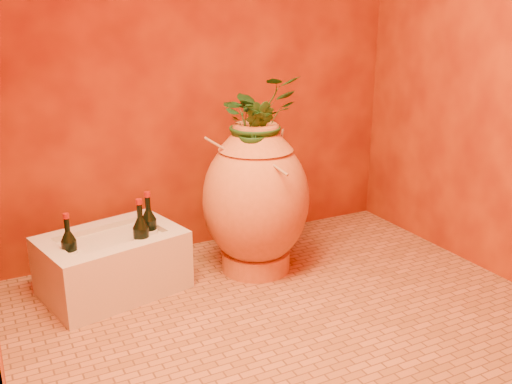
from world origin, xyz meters
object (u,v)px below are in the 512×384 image
stone_basin (113,264)px  wall_tap (271,121)px  wine_bottle_a (142,240)px  wine_bottle_b (149,232)px  wine_bottle_c (70,253)px  amphora (256,199)px

stone_basin → wall_tap: wall_tap is taller
wine_bottle_a → wine_bottle_b: 0.12m
wine_bottle_a → wine_bottle_c: wine_bottle_a is taller
stone_basin → wall_tap: size_ratio=5.14×
amphora → wine_bottle_b: size_ratio=2.47×
wine_bottle_c → wall_tap: 1.44m
wine_bottle_a → wine_bottle_c: size_ratio=1.09×
wine_bottle_c → amphora: bearing=-1.4°
wine_bottle_a → wine_bottle_b: (0.07, 0.10, -0.00)m
amphora → wine_bottle_c: (-0.99, 0.02, -0.13)m
wine_bottle_c → wall_tap: wall_tap is taller
wine_bottle_a → wine_bottle_b: bearing=53.7°
amphora → stone_basin: amphora is taller
wine_bottle_b → wine_bottle_c: 0.42m
stone_basin → wine_bottle_b: size_ratio=2.27×
wine_bottle_b → wall_tap: bearing=19.9°
stone_basin → wine_bottle_c: size_ratio=2.46×
wine_bottle_b → wall_tap: 1.05m
stone_basin → wine_bottle_a: 0.22m
wine_bottle_b → wine_bottle_c: wine_bottle_b is taller
stone_basin → amphora: bearing=-7.0°
stone_basin → wall_tap: (1.09, 0.32, 0.59)m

